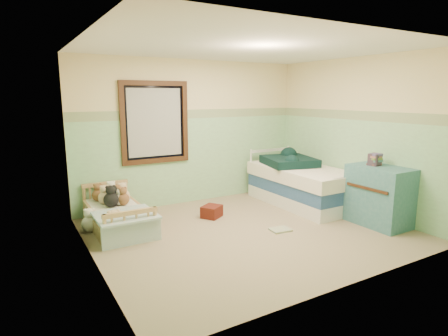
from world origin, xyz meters
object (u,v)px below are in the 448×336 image
red_pillow (212,211)px  twin_bed_frame (301,198)px  plush_floor_cream (90,224)px  dresser (379,196)px  floor_book (280,230)px  plush_floor_tan (115,228)px  toddler_bed_frame (118,222)px

red_pillow → twin_bed_frame: bearing=-5.2°
plush_floor_cream → twin_bed_frame: bearing=-7.5°
dresser → floor_book: size_ratio=3.09×
plush_floor_cream → dresser: bearing=-26.0°
plush_floor_cream → plush_floor_tan: size_ratio=0.87×
twin_bed_frame → red_pillow: size_ratio=6.50×
red_pillow → floor_book: size_ratio=1.04×
toddler_bed_frame → red_pillow: red_pillow is taller
twin_bed_frame → floor_book: 1.45m
red_pillow → plush_floor_cream: bearing=170.3°
plush_floor_tan → red_pillow: plush_floor_tan is taller
plush_floor_tan → dresser: dresser is taller
plush_floor_cream → plush_floor_tan: plush_floor_tan is taller
twin_bed_frame → dresser: 1.44m
dresser → floor_book: 1.57m
red_pillow → floor_book: bearing=-61.3°
plush_floor_tan → dresser: size_ratio=0.30×
toddler_bed_frame → dresser: bearing=-27.7°
twin_bed_frame → red_pillow: 1.72m
toddler_bed_frame → dresser: 3.85m
twin_bed_frame → dresser: bearing=-79.0°
plush_floor_cream → dresser: dresser is taller
toddler_bed_frame → plush_floor_tan: (-0.13, -0.36, 0.04)m
plush_floor_tan → twin_bed_frame: (3.26, -0.05, -0.02)m
plush_floor_cream → toddler_bed_frame: bearing=-8.4°
plush_floor_tan → floor_book: plush_floor_tan is taller
plush_floor_tan → red_pillow: 1.55m
toddler_bed_frame → dresser: size_ratio=1.63×
plush_floor_cream → dresser: 4.20m
toddler_bed_frame → twin_bed_frame: (3.13, -0.41, 0.02)m
twin_bed_frame → red_pillow: bearing=174.8°
plush_floor_cream → floor_book: (2.35, -1.33, -0.10)m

